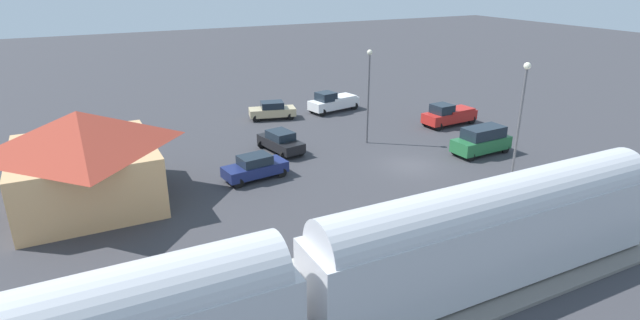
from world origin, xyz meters
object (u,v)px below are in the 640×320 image
(station_building, at_px, (84,156))
(pedestrian_on_platform, at_px, (525,193))
(sedan_navy, at_px, (255,167))
(suv_green, at_px, (482,140))
(light_pole_near_platform, at_px, (520,115))
(light_pole_lot_center, at_px, (369,86))
(pickup_red, at_px, (449,115))
(sedan_black, at_px, (281,141))
(sedan_tan, at_px, (272,110))
(pickup_white, at_px, (333,102))

(station_building, bearing_deg, pedestrian_on_platform, -119.88)
(sedan_navy, relative_size, suv_green, 0.94)
(light_pole_near_platform, relative_size, light_pole_lot_center, 1.10)
(sedan_navy, xyz_separation_m, suv_green, (-3.32, -17.95, 0.27))
(pickup_red, bearing_deg, sedan_navy, 101.18)
(station_building, xyz_separation_m, light_pole_lot_center, (2.08, -21.92, 1.83))
(suv_green, height_order, light_pole_near_platform, light_pole_near_platform)
(suv_green, xyz_separation_m, sedan_black, (7.75, 14.14, -0.27))
(pickup_red, bearing_deg, sedan_black, 89.05)
(pedestrian_on_platform, relative_size, suv_green, 0.34)
(light_pole_near_platform, bearing_deg, pickup_red, -25.95)
(sedan_navy, bearing_deg, suv_green, -100.49)
(station_building, height_order, sedan_navy, station_building)
(station_building, xyz_separation_m, sedan_black, (3.33, -14.49, -2.25))
(sedan_tan, bearing_deg, light_pole_near_platform, -163.30)
(light_pole_near_platform, bearing_deg, sedan_black, 35.03)
(pedestrian_on_platform, height_order, suv_green, suv_green)
(pickup_red, relative_size, light_pole_near_platform, 0.64)
(pedestrian_on_platform, bearing_deg, suv_green, -30.03)
(pedestrian_on_platform, distance_m, light_pole_lot_center, 16.03)
(sedan_tan, bearing_deg, light_pole_lot_center, -157.40)
(pickup_white, height_order, sedan_black, pickup_white)
(sedan_tan, relative_size, pickup_white, 0.85)
(sedan_tan, distance_m, pickup_white, 6.69)
(sedan_navy, bearing_deg, station_building, 84.18)
(sedan_navy, bearing_deg, pickup_white, -45.01)
(pickup_white, relative_size, light_pole_near_platform, 0.65)
(sedan_navy, relative_size, sedan_black, 0.99)
(light_pole_near_platform, height_order, light_pole_lot_center, light_pole_near_platform)
(suv_green, xyz_separation_m, light_pole_lot_center, (6.49, 6.71, 3.81))
(station_building, xyz_separation_m, pickup_red, (3.05, -31.61, -2.10))
(pedestrian_on_platform, relative_size, pickup_white, 0.30)
(pickup_white, height_order, suv_green, suv_green)
(pedestrian_on_platform, xyz_separation_m, pickup_red, (16.50, -8.21, -0.25))
(light_pole_lot_center, bearing_deg, light_pole_near_platform, -168.27)
(pickup_white, bearing_deg, suv_green, -165.26)
(sedan_navy, bearing_deg, pedestrian_on_platform, -134.16)
(sedan_black, bearing_deg, pickup_red, -90.95)
(pedestrian_on_platform, relative_size, sedan_tan, 0.36)
(sedan_tan, height_order, pickup_white, pickup_white)
(sedan_tan, bearing_deg, sedan_navy, 153.54)
(sedan_black, bearing_deg, suv_green, -118.71)
(sedan_tan, relative_size, sedan_black, 1.01)
(sedan_navy, bearing_deg, sedan_tan, -26.46)
(pedestrian_on_platform, height_order, pickup_red, pickup_red)
(sedan_tan, relative_size, light_pole_near_platform, 0.55)
(pickup_white, distance_m, sedan_black, 13.31)
(pickup_red, height_order, light_pole_lot_center, light_pole_lot_center)
(pedestrian_on_platform, relative_size, sedan_navy, 0.36)
(pickup_red, distance_m, light_pole_lot_center, 10.50)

